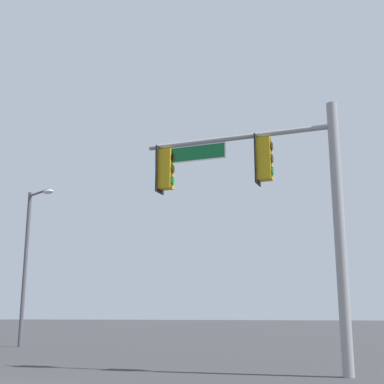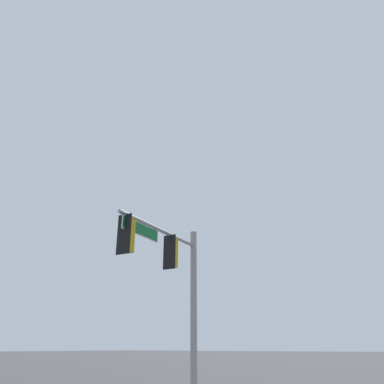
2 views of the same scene
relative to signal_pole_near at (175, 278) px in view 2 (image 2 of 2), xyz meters
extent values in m
cylinder|color=gray|center=(-1.51, -0.19, -1.07)|extent=(0.26, 0.26, 6.52)
cylinder|color=gray|center=(0.97, 0.12, 1.59)|extent=(4.97, 0.75, 0.13)
cube|color=black|center=(0.41, 0.05, 0.92)|extent=(0.09, 0.52, 1.30)
cube|color=#B79314|center=(0.22, 0.03, 0.92)|extent=(0.40, 0.36, 1.10)
cylinder|color=#B79314|center=(0.22, 0.03, 1.53)|extent=(0.04, 0.04, 0.12)
cylinder|color=#340503|center=(0.02, 0.00, 1.25)|extent=(0.06, 0.22, 0.22)
cylinder|color=#392D05|center=(0.02, 0.00, 0.92)|extent=(0.06, 0.22, 0.22)
cylinder|color=green|center=(0.02, 0.00, 0.59)|extent=(0.06, 0.22, 0.22)
cube|color=black|center=(3.14, 0.39, 0.92)|extent=(0.09, 0.52, 1.30)
cube|color=#B79314|center=(2.95, 0.37, 0.92)|extent=(0.40, 0.36, 1.10)
cylinder|color=#B79314|center=(2.95, 0.37, 1.53)|extent=(0.04, 0.04, 0.12)
cylinder|color=#340503|center=(2.75, 0.34, 1.25)|extent=(0.06, 0.22, 0.22)
cylinder|color=#392D05|center=(2.75, 0.34, 0.92)|extent=(0.06, 0.22, 0.22)
cylinder|color=green|center=(2.75, 0.34, 0.59)|extent=(0.06, 0.22, 0.22)
cube|color=#0F602D|center=(2.26, 0.28, 1.30)|extent=(1.97, 0.29, 0.39)
cube|color=white|center=(2.26, 0.28, 1.30)|extent=(2.03, 0.28, 0.45)
camera|label=1|loc=(-4.27, 12.50, -3.01)|focal=50.00mm
camera|label=2|loc=(11.20, 8.77, -2.40)|focal=35.00mm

